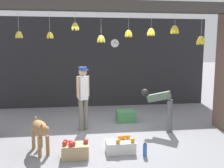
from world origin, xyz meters
TOP-DOWN VIEW (x-y plane):
  - ground_plane at (0.00, 0.00)m, footprint 60.00×60.00m
  - shop_back_wall at (0.00, 3.23)m, footprint 7.46×0.12m
  - storefront_awning at (0.07, 0.12)m, footprint 5.56×0.32m
  - dog at (-1.56, -0.69)m, footprint 0.50×0.88m
  - shopkeeper at (-0.70, 0.57)m, footprint 0.31×0.30m
  - worker_stooping at (1.20, 0.30)m, footprint 0.73×0.53m
  - fruit_crate_oranges at (0.00, -0.87)m, footprint 0.57×0.33m
  - fruit_crate_apples at (-0.89, -1.00)m, footprint 0.49×0.34m
  - produce_box_green at (0.48, 1.19)m, footprint 0.51×0.42m
  - water_bottle at (0.43, -1.11)m, footprint 0.08×0.08m
  - wall_clock at (0.44, 3.16)m, footprint 0.30×0.03m

SIDE VIEW (x-z plane):
  - ground_plane at x=0.00m, z-range 0.00..0.00m
  - water_bottle at x=0.43m, z-range -0.01..0.25m
  - fruit_crate_oranges at x=0.00m, z-range -0.03..0.28m
  - fruit_crate_apples at x=-0.89m, z-range -0.02..0.32m
  - produce_box_green at x=0.48m, z-range 0.00..0.31m
  - dog at x=-1.56m, z-range 0.13..0.81m
  - worker_stooping at x=1.20m, z-range 0.17..1.19m
  - shopkeeper at x=-0.70m, z-range 0.13..1.72m
  - shop_back_wall at x=0.00m, z-range 0.00..3.08m
  - wall_clock at x=0.44m, z-range 2.06..2.36m
  - storefront_awning at x=0.07m, z-range 2.41..3.38m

